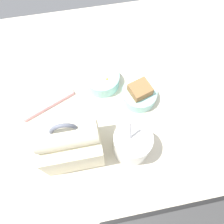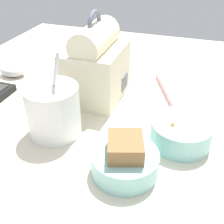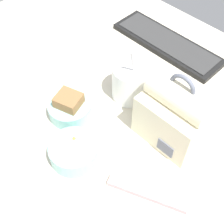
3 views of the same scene
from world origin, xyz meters
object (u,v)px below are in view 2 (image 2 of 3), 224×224
at_px(bento_bowl_sandwich, 125,160).
at_px(computer_mouse, 12,70).
at_px(soup_cup, 53,110).
at_px(bento_bowl_snacks, 180,132).
at_px(chopstick_case, 168,91).
at_px(lunch_bag, 96,65).

relative_size(bento_bowl_sandwich, computer_mouse, 1.54).
xyz_separation_m(soup_cup, computer_mouse, (0.20, 0.25, -0.04)).
xyz_separation_m(bento_bowl_sandwich, bento_bowl_snacks, (0.11, -0.08, -0.00)).
distance_m(soup_cup, chopstick_case, 0.32).
xyz_separation_m(soup_cup, bento_bowl_sandwich, (-0.07, -0.17, -0.03)).
height_order(lunch_bag, bento_bowl_snacks, lunch_bag).
distance_m(lunch_bag, chopstick_case, 0.20).
relative_size(bento_bowl_sandwich, bento_bowl_snacks, 0.98).
xyz_separation_m(lunch_bag, bento_bowl_sandwich, (-0.24, -0.14, -0.06)).
bearing_deg(computer_mouse, chopstick_case, -85.32).
xyz_separation_m(soup_cup, chopstick_case, (0.24, -0.20, -0.05)).
height_order(bento_bowl_sandwich, computer_mouse, bento_bowl_sandwich).
bearing_deg(chopstick_case, soup_cup, 140.07).
height_order(soup_cup, computer_mouse, soup_cup).
xyz_separation_m(lunch_bag, computer_mouse, (0.03, 0.28, -0.07)).
bearing_deg(lunch_bag, bento_bowl_snacks, -119.23).
relative_size(lunch_bag, soup_cup, 1.21).
relative_size(soup_cup, bento_bowl_sandwich, 1.50).
relative_size(soup_cup, chopstick_case, 0.97).
xyz_separation_m(bento_bowl_sandwich, chopstick_case, (0.31, -0.03, -0.02)).
bearing_deg(bento_bowl_sandwich, chopstick_case, -5.51).
height_order(bento_bowl_snacks, computer_mouse, bento_bowl_snacks).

